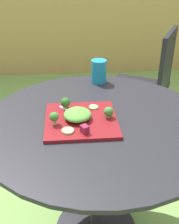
% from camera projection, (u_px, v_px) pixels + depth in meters
% --- Properties ---
extents(bamboo_fence, '(8.00, 0.08, 1.55)m').
position_uv_depth(bamboo_fence, '(75.00, 11.00, 3.30)').
color(bamboo_fence, '#9E7F47').
rests_on(bamboo_fence, ground_plane).
extents(patio_table, '(0.99, 0.99, 0.74)m').
position_uv_depth(patio_table, '(97.00, 162.00, 1.30)').
color(patio_table, black).
rests_on(patio_table, ground_plane).
extents(patio_chair, '(0.60, 0.60, 0.90)m').
position_uv_depth(patio_chair, '(149.00, 80.00, 2.10)').
color(patio_chair, black).
rests_on(patio_chair, ground_plane).
extents(salad_plate, '(0.30, 0.30, 0.01)m').
position_uv_depth(salad_plate, '(81.00, 120.00, 1.17)').
color(salad_plate, maroon).
rests_on(salad_plate, patio_table).
extents(drinking_glass, '(0.08, 0.08, 0.12)m').
position_uv_depth(drinking_glass, '(99.00, 72.00, 1.51)').
color(drinking_glass, teal).
rests_on(drinking_glass, patio_table).
extents(fork, '(0.11, 0.13, 0.00)m').
position_uv_depth(fork, '(74.00, 114.00, 1.19)').
color(fork, silver).
rests_on(fork, salad_plate).
extents(lettuce_mound, '(0.11, 0.12, 0.04)m').
position_uv_depth(lettuce_mound, '(77.00, 115.00, 1.15)').
color(lettuce_mound, '#519338').
rests_on(lettuce_mound, salad_plate).
extents(broccoli_floret_0, '(0.04, 0.04, 0.05)m').
position_uv_depth(broccoli_floret_0, '(65.00, 102.00, 1.23)').
color(broccoli_floret_0, '#99B770').
rests_on(broccoli_floret_0, salad_plate).
extents(broccoli_floret_1, '(0.04, 0.04, 0.05)m').
position_uv_depth(broccoli_floret_1, '(109.00, 112.00, 1.16)').
color(broccoli_floret_1, '#99B770').
rests_on(broccoli_floret_1, salad_plate).
extents(broccoli_floret_2, '(0.04, 0.04, 0.05)m').
position_uv_depth(broccoli_floret_2, '(54.00, 117.00, 1.11)').
color(broccoli_floret_2, '#99B770').
rests_on(broccoli_floret_2, salad_plate).
extents(cucumber_slice_0, '(0.05, 0.05, 0.01)m').
position_uv_depth(cucumber_slice_0, '(68.00, 131.00, 1.08)').
color(cucumber_slice_0, '#8EB766').
rests_on(cucumber_slice_0, salad_plate).
extents(cucumber_slice_1, '(0.04, 0.04, 0.01)m').
position_uv_depth(cucumber_slice_1, '(94.00, 107.00, 1.24)').
color(cucumber_slice_1, '#8EB766').
rests_on(cucumber_slice_1, salad_plate).
extents(beet_chunk_0, '(0.04, 0.04, 0.03)m').
position_uv_depth(beet_chunk_0, '(85.00, 129.00, 1.06)').
color(beet_chunk_0, maroon).
rests_on(beet_chunk_0, salad_plate).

